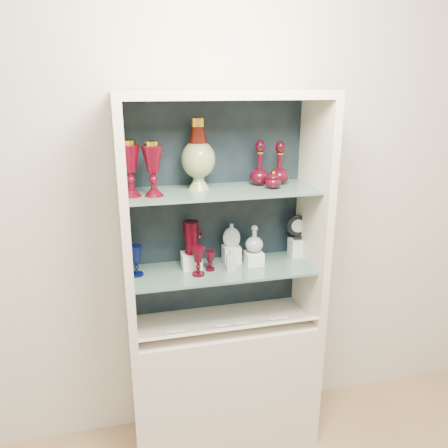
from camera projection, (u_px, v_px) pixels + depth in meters
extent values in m
cube|color=beige|center=(214.00, 194.00, 2.35)|extent=(3.50, 0.02, 2.80)
cube|color=beige|center=(224.00, 380.00, 2.46)|extent=(1.00, 0.40, 0.75)
cube|color=black|center=(216.00, 209.00, 2.34)|extent=(0.98, 0.02, 1.15)
cube|color=beige|center=(125.00, 226.00, 2.06)|extent=(0.04, 0.40, 1.15)
cube|color=beige|center=(313.00, 213.00, 2.27)|extent=(0.04, 0.40, 1.15)
cube|color=beige|center=(224.00, 94.00, 1.99)|extent=(1.00, 0.40, 0.04)
cube|color=slate|center=(223.00, 270.00, 2.27)|extent=(0.92, 0.34, 0.01)
cube|color=slate|center=(223.00, 191.00, 2.14)|extent=(0.92, 0.34, 0.01)
cube|color=beige|center=(229.00, 327.00, 2.23)|extent=(0.92, 0.17, 0.09)
cube|color=white|center=(278.00, 318.00, 2.28)|extent=(0.10, 0.06, 0.03)
cube|color=white|center=(239.00, 323.00, 2.24)|extent=(0.10, 0.06, 0.03)
cube|color=white|center=(176.00, 331.00, 2.17)|extent=(0.10, 0.06, 0.03)
cube|color=white|center=(224.00, 325.00, 2.22)|extent=(0.10, 0.06, 0.03)
cube|color=silver|center=(191.00, 261.00, 2.27)|extent=(0.10, 0.10, 0.08)
cube|color=silver|center=(231.00, 254.00, 2.34)|extent=(0.09, 0.09, 0.09)
cube|color=silver|center=(254.00, 258.00, 2.31)|extent=(0.09, 0.09, 0.07)
cube|color=silver|center=(297.00, 247.00, 2.43)|extent=(0.08, 0.08, 0.10)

